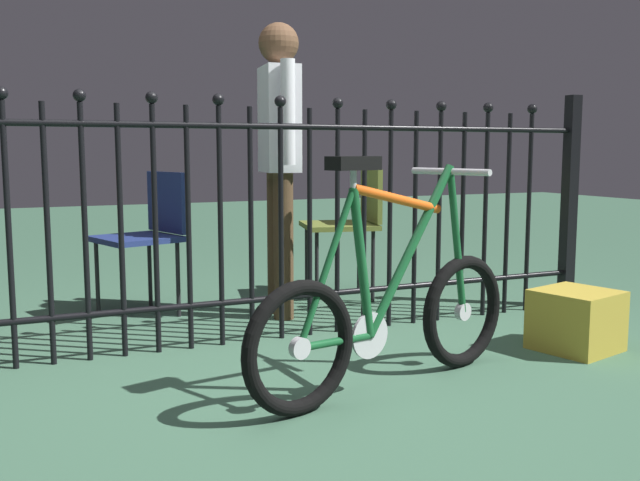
# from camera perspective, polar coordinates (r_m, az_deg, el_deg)

# --- Properties ---
(ground_plane) EXTENTS (20.00, 20.00, 0.00)m
(ground_plane) POSITION_cam_1_polar(r_m,az_deg,el_deg) (2.89, -0.62, -11.53)
(ground_plane) COLOR #3C634C
(iron_fence) EXTENTS (4.03, 0.07, 1.25)m
(iron_fence) POSITION_cam_1_polar(r_m,az_deg,el_deg) (3.41, -6.77, 2.10)
(iron_fence) COLOR black
(iron_fence) RESTS_ON ground
(bicycle) EXTENTS (1.34, 0.50, 0.91)m
(bicycle) POSITION_cam_1_polar(r_m,az_deg,el_deg) (2.79, 5.57, -5.79)
(bicycle) COLOR black
(bicycle) RESTS_ON ground
(chair_navy) EXTENTS (0.51, 0.51, 0.81)m
(chair_navy) POSITION_cam_1_polar(r_m,az_deg,el_deg) (4.14, -13.52, 1.00)
(chair_navy) COLOR black
(chair_navy) RESTS_ON ground
(chair_olive) EXTENTS (0.53, 0.53, 0.81)m
(chair_olive) POSITION_cam_1_polar(r_m,az_deg,el_deg) (4.50, 2.50, 1.85)
(chair_olive) COLOR black
(chair_olive) RESTS_ON ground
(person_visitor) EXTENTS (0.22, 0.47, 1.61)m
(person_visitor) POSITION_cam_1_polar(r_m,az_deg,el_deg) (3.96, -3.26, 7.67)
(person_visitor) COLOR #4C3823
(person_visitor) RESTS_ON ground
(display_crate) EXTENTS (0.41, 0.41, 0.28)m
(display_crate) POSITION_cam_1_polar(r_m,az_deg,el_deg) (3.56, 19.76, -6.01)
(display_crate) COLOR #B29933
(display_crate) RESTS_ON ground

